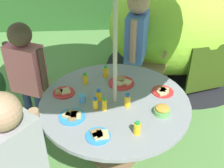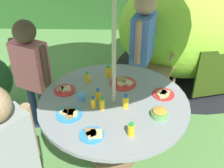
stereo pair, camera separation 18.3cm
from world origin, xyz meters
name	(u,v)px [view 2 (the right image)]	position (x,y,z in m)	size (l,w,h in m)	color
ground_plane	(113,155)	(0.00, 0.00, -0.01)	(10.00, 10.00, 0.02)	#548442
garden_table	(114,112)	(0.00, 0.00, 0.57)	(1.35, 1.35, 0.70)	brown
wooden_chair	(159,52)	(0.56, 1.20, 0.58)	(0.61, 0.59, 1.05)	#93704C
dome_tent	(193,26)	(1.08, 1.75, 0.72)	(2.65, 2.65, 1.46)	#8CC633
child_in_blue_shirt	(143,38)	(0.31, 0.90, 0.91)	(0.31, 0.46, 1.42)	#3F3F47
child_in_pink_shirt	(31,65)	(-0.84, 0.39, 0.83)	(0.41, 0.31, 1.30)	navy
child_in_grey_shirt	(5,150)	(-0.69, -0.75, 0.86)	(0.38, 0.39, 1.34)	#3F3F47
snack_bowl	(160,113)	(0.38, -0.20, 0.73)	(0.14, 0.14, 0.08)	#66B259
plate_center_back	(92,134)	(-0.15, -0.44, 0.71)	(0.19, 0.19, 0.03)	#338CD8
plate_far_right	(123,83)	(0.09, 0.28, 0.71)	(0.25, 0.25, 0.03)	red
plate_near_left	(64,90)	(-0.47, 0.15, 0.71)	(0.20, 0.20, 0.03)	red
plate_near_right	(69,114)	(-0.37, -0.20, 0.71)	(0.22, 0.22, 0.03)	#338CD8
plate_far_left	(163,94)	(0.46, 0.11, 0.71)	(0.20, 0.20, 0.03)	red
juice_bottle_center_front	(102,104)	(-0.10, -0.11, 0.75)	(0.04, 0.04, 0.12)	yellow
juice_bottle_mid_left	(98,94)	(-0.14, 0.03, 0.75)	(0.06, 0.06, 0.11)	yellow
juice_bottle_mid_right	(131,130)	(0.14, -0.42, 0.75)	(0.05, 0.05, 0.11)	yellow
juice_bottle_front_edge	(87,77)	(-0.27, 0.31, 0.75)	(0.05, 0.05, 0.12)	yellow
juice_bottle_back_edge	(108,71)	(-0.06, 0.42, 0.75)	(0.06, 0.06, 0.13)	yellow
juice_bottle_spot_a	(126,101)	(0.10, -0.08, 0.76)	(0.05, 0.05, 0.13)	yellow
juice_bottle_spot_b	(93,103)	(-0.17, -0.09, 0.75)	(0.05, 0.05, 0.11)	yellow
cup_near	(81,97)	(-0.29, 0.01, 0.73)	(0.06, 0.06, 0.07)	#4C99D8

